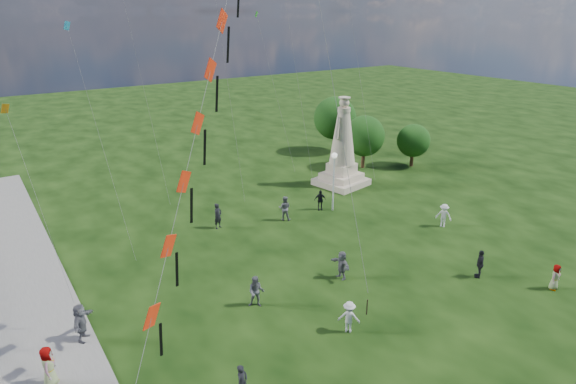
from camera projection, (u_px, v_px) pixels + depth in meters
waterfront at (8, 368)px, 21.14m from camera, size 200.00×200.00×1.51m
statue at (342, 153)px, 42.22m from camera, size 4.50×4.50×7.85m
lamppost at (334, 169)px, 36.54m from camera, size 0.43×0.43×4.66m
tree_row at (357, 127)px, 49.61m from camera, size 8.00×12.48×6.08m
person_0 at (242, 382)px, 19.12m from camera, size 0.68×0.60×1.58m
person_1 at (256, 292)px, 25.12m from camera, size 1.01×0.93×1.77m
person_2 at (349, 317)px, 23.16m from camera, size 1.12×1.14×1.64m
person_3 at (480, 264)px, 27.93m from camera, size 1.13×1.02×1.74m
person_4 at (555, 277)px, 26.74m from camera, size 0.80×0.55×1.52m
person_5 at (81, 324)px, 22.41m from camera, size 1.61×1.89×1.91m
person_6 at (218, 216)px, 34.29m from camera, size 0.80×0.67×1.88m
person_7 at (285, 208)px, 35.64m from camera, size 1.05×1.02×1.87m
person_8 at (444, 215)px, 34.56m from camera, size 1.05×1.26×1.73m
person_9 at (320, 200)px, 37.52m from camera, size 1.06×0.83×1.62m
person_10 at (49, 369)px, 19.65m from camera, size 0.83×1.04×1.84m
person_11 at (342, 265)px, 27.83m from camera, size 0.69×1.59×1.71m
red_kite_train at (197, 133)px, 18.20m from camera, size 10.10×9.35×16.56m
small_kites at (211, 4)px, 36.20m from camera, size 28.41×17.02×30.83m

